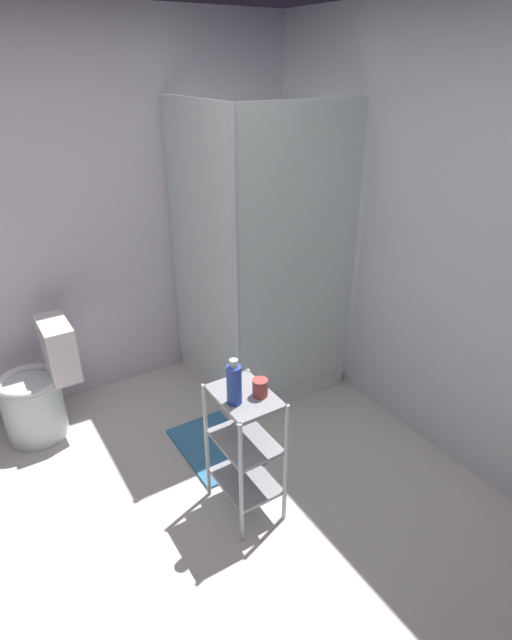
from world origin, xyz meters
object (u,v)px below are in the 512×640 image
storage_cart (245,444)px  shampoo_bottle_blue (234,384)px  bath_mat (214,446)px  shower_stall (255,329)px  rinse_cup (260,388)px  toilet (40,391)px

storage_cart → shampoo_bottle_blue: size_ratio=3.14×
shampoo_bottle_blue → bath_mat: (-0.53, 0.14, -0.84)m
shower_stall → bath_mat: (0.48, -0.60, -0.45)m
shower_stall → rinse_cup: 1.24m
storage_cart → bath_mat: size_ratio=1.23×
toilet → bath_mat: bearing=49.3°
shampoo_bottle_blue → bath_mat: bearing=164.9°
rinse_cup → storage_cart: bearing=-124.6°
toilet → storage_cart: toilet is taller
toilet → shampoo_bottle_blue: (1.26, 0.71, 0.53)m
toilet → shampoo_bottle_blue: 1.54m
shower_stall → toilet: (-0.25, -1.46, -0.15)m
toilet → bath_mat: size_ratio=1.27×
shower_stall → toilet: size_ratio=2.63×
storage_cart → rinse_cup: rinse_cup is taller
storage_cart → shower_stall: bearing=145.4°
storage_cart → rinse_cup: bearing=55.4°
bath_mat → shampoo_bottle_blue: bearing=-15.1°
toilet → bath_mat: (0.73, 0.85, -0.31)m
shower_stall → rinse_cup: bearing=-31.0°
storage_cart → bath_mat: 0.67m
storage_cart → shampoo_bottle_blue: shampoo_bottle_blue is taller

